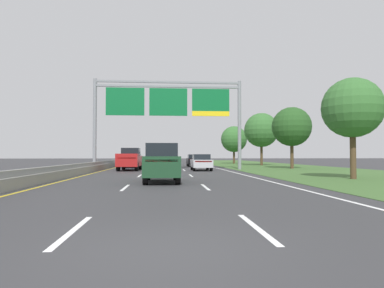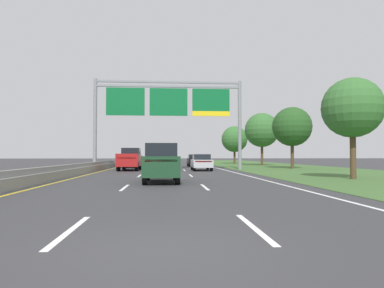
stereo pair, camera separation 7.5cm
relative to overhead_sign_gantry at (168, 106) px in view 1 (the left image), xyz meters
The scene contains 15 objects.
ground_plane 8.58m from the overhead_sign_gantry, 93.07° to the left, with size 220.00×220.00×0.00m, color #333335.
lane_striping 8.29m from the overhead_sign_gantry, 93.35° to the left, with size 11.96×106.00×0.01m.
grass_verge_right 16.12m from the overhead_sign_gantry, 22.26° to the left, with size 14.00×110.00×0.02m, color #3D602D.
median_barrier_concrete 10.80m from the overhead_sign_gantry, 141.00° to the left, with size 0.60×110.00×0.85m.
overhead_sign_gantry is the anchor object (origin of this frame).
pickup_truck_red 6.65m from the overhead_sign_gantry, 169.19° to the right, with size 2.10×5.44×2.20m.
car_blue_left_lane_sedan 9.70m from the overhead_sign_gantry, 121.14° to the left, with size 1.83×4.40×1.57m.
car_darkgreen_centre_lane_suv 16.77m from the overhead_sign_gantry, 91.83° to the right, with size 1.92×4.71×2.11m.
car_black_right_lane_sedan 12.55m from the overhead_sign_gantry, 71.67° to the left, with size 1.87×4.42×1.57m.
car_silver_right_lane_sedan 6.73m from the overhead_sign_gantry, 28.22° to the right, with size 1.85×4.41×1.57m.
car_white_centre_lane_suv 20.78m from the overhead_sign_gantry, 90.31° to the left, with size 2.03×4.75×2.11m.
roadside_tree_near 18.48m from the overhead_sign_gantry, 52.16° to the right, with size 3.72×3.72×6.29m.
roadside_tree_mid 13.80m from the overhead_sign_gantry, ahead, with size 4.30×4.30×6.76m.
roadside_tree_far 19.28m from the overhead_sign_gantry, 45.28° to the left, with size 4.92×4.92×7.55m.
roadside_tree_distant 26.92m from the overhead_sign_gantry, 64.27° to the left, with size 4.52×4.52×6.52m.
Camera 1 is at (-0.04, -5.52, 1.50)m, focal length 32.23 mm.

